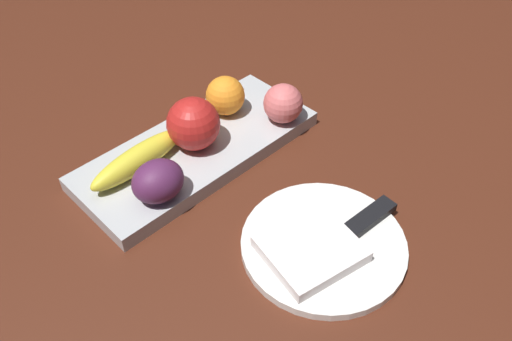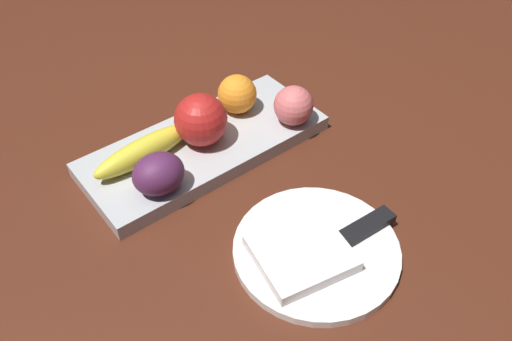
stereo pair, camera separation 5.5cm
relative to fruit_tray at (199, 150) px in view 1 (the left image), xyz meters
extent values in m
plane|color=#4A2013|center=(-0.04, 0.00, -0.01)|extent=(2.40, 2.40, 0.00)
cube|color=#B5B8BB|center=(0.00, 0.00, 0.00)|extent=(0.37, 0.16, 0.02)
sphere|color=red|center=(0.00, 0.00, 0.05)|extent=(0.08, 0.08, 0.08)
ellipsoid|color=yellow|center=(0.09, -0.02, 0.03)|extent=(0.16, 0.05, 0.04)
sphere|color=orange|center=(-0.08, -0.03, 0.04)|extent=(0.06, 0.06, 0.06)
sphere|color=#DC6666|center=(-0.13, 0.05, 0.04)|extent=(0.06, 0.06, 0.06)
ellipsoid|color=#54234C|center=(0.11, 0.05, 0.04)|extent=(0.08, 0.07, 0.06)
cylinder|color=white|center=(0.00, 0.25, -0.01)|extent=(0.21, 0.21, 0.01)
cube|color=white|center=(0.03, 0.25, 0.01)|extent=(0.13, 0.12, 0.02)
cube|color=silver|center=(-0.01, 0.26, 0.00)|extent=(0.15, 0.03, 0.00)
cube|color=black|center=(-0.07, 0.27, 0.01)|extent=(0.09, 0.03, 0.01)
camera|label=1|loc=(0.36, 0.49, 0.53)|focal=36.79mm
camera|label=2|loc=(0.32, 0.52, 0.53)|focal=36.79mm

